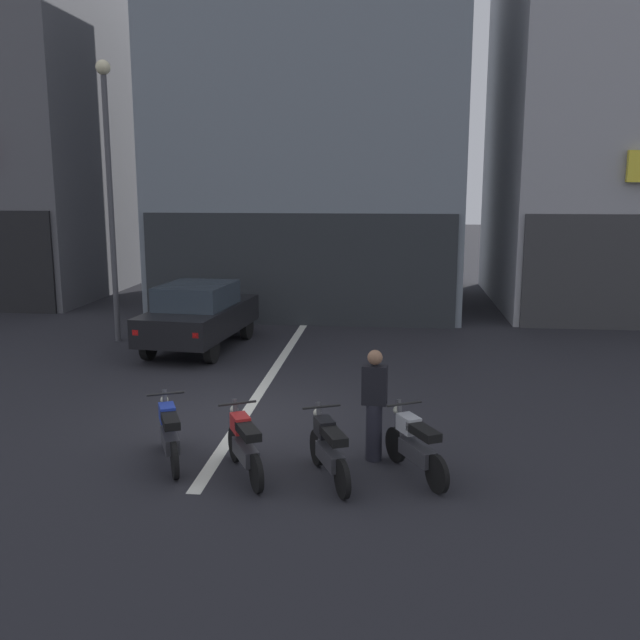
{
  "coord_description": "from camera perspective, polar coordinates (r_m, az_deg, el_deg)",
  "views": [
    {
      "loc": [
        2.6,
        -11.45,
        4.03
      ],
      "look_at": [
        1.15,
        2.0,
        1.4
      ],
      "focal_mm": 39.58,
      "sensor_mm": 36.0,
      "label": 1
    }
  ],
  "objects": [
    {
      "name": "ground_plane",
      "position": [
        12.41,
        -6.34,
        -8.01
      ],
      "size": [
        120.0,
        120.0,
        0.0
      ],
      "primitive_type": "plane",
      "color": "#232328"
    },
    {
      "name": "lane_centre_line",
      "position": [
        18.1,
        -2.27,
        -1.86
      ],
      "size": [
        0.2,
        18.0,
        0.01
      ],
      "primitive_type": "cube",
      "color": "silver",
      "rests_on": "ground"
    },
    {
      "name": "building_mid_block",
      "position": [
        24.73,
        -0.29,
        14.89
      ],
      "size": [
        9.3,
        9.5,
        11.43
      ],
      "color": "gray",
      "rests_on": "ground"
    },
    {
      "name": "building_far_right",
      "position": [
        25.86,
        24.28,
        17.06
      ],
      "size": [
        8.43,
        9.0,
        14.38
      ],
      "color": "#9E9EA3",
      "rests_on": "ground"
    },
    {
      "name": "car_black_crossing_near",
      "position": [
        17.51,
        -9.74,
        0.49
      ],
      "size": [
        2.17,
        4.26,
        1.64
      ],
      "color": "black",
      "rests_on": "ground"
    },
    {
      "name": "street_lamp",
      "position": [
        18.64,
        -16.69,
        11.15
      ],
      "size": [
        0.36,
        0.36,
        6.96
      ],
      "color": "#47474C",
      "rests_on": "ground"
    },
    {
      "name": "motorcycle_blue_row_leftmost",
      "position": [
        10.62,
        -12.09,
        -8.91
      ],
      "size": [
        0.78,
        1.55,
        0.98
      ],
      "color": "black",
      "rests_on": "ground"
    },
    {
      "name": "motorcycle_red_row_left_mid",
      "position": [
        10.02,
        -6.14,
        -9.95
      ],
      "size": [
        0.83,
        1.52,
        0.98
      ],
      "color": "black",
      "rests_on": "ground"
    },
    {
      "name": "motorcycle_black_row_centre",
      "position": [
        9.81,
        0.7,
        -10.35
      ],
      "size": [
        0.75,
        1.56,
        0.98
      ],
      "color": "black",
      "rests_on": "ground"
    },
    {
      "name": "motorcycle_silver_row_right_mid",
      "position": [
        10.03,
        7.69,
        -9.97
      ],
      "size": [
        0.86,
        1.5,
        0.98
      ],
      "color": "black",
      "rests_on": "ground"
    },
    {
      "name": "person_by_motorcycles",
      "position": [
        10.4,
        4.41,
        -6.81
      ],
      "size": [
        0.38,
        0.25,
        1.67
      ],
      "color": "#23232D",
      "rests_on": "ground"
    }
  ]
}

